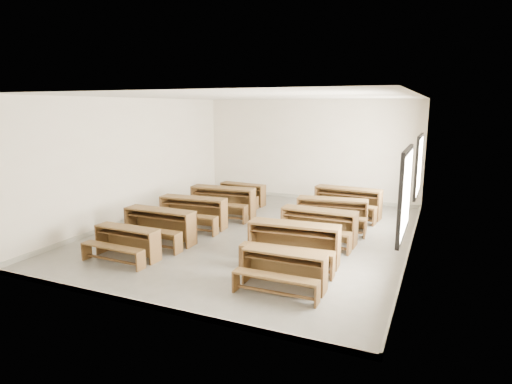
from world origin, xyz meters
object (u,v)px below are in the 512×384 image
at_px(desk_set_1, 159,224).
at_px(desk_set_3, 222,199).
at_px(desk_set_4, 242,192).
at_px(desk_set_9, 347,200).
at_px(desk_set_5, 283,267).
at_px(desk_set_6, 293,241).
at_px(desk_set_0, 126,240).
at_px(desk_set_2, 192,210).
at_px(desk_set_8, 332,212).
at_px(desk_set_7, 318,224).

height_order(desk_set_1, desk_set_3, desk_set_3).
xyz_separation_m(desk_set_4, desk_set_9, (3.28, -0.23, 0.09)).
xyz_separation_m(desk_set_5, desk_set_6, (-0.23, 1.16, 0.09)).
height_order(desk_set_0, desk_set_9, desk_set_9).
distance_m(desk_set_0, desk_set_2, 2.43).
bearing_deg(desk_set_0, desk_set_4, 91.13).
xyz_separation_m(desk_set_1, desk_set_3, (0.18, 2.63, 0.03)).
distance_m(desk_set_8, desk_set_9, 1.35).
bearing_deg(desk_set_0, desk_set_3, 89.11).
bearing_deg(desk_set_6, desk_set_8, 83.64).
relative_size(desk_set_1, desk_set_4, 1.12).
bearing_deg(desk_set_7, desk_set_2, -177.38).
bearing_deg(desk_set_3, desk_set_0, -96.69).
xyz_separation_m(desk_set_2, desk_set_9, (3.32, 2.58, 0.03)).
relative_size(desk_set_6, desk_set_9, 0.97).
xyz_separation_m(desk_set_1, desk_set_5, (3.38, -1.19, -0.07)).
relative_size(desk_set_2, desk_set_9, 0.94).
distance_m(desk_set_5, desk_set_9, 5.11).
bearing_deg(desk_set_9, desk_set_3, -153.00).
distance_m(desk_set_4, desk_set_8, 3.56).
bearing_deg(desk_set_0, desk_set_9, 58.02).
bearing_deg(desk_set_1, desk_set_4, 89.19).
distance_m(desk_set_2, desk_set_5, 4.20).
bearing_deg(desk_set_7, desk_set_1, -155.07).
bearing_deg(desk_set_7, desk_set_4, 140.71).
height_order(desk_set_2, desk_set_5, desk_set_2).
distance_m(desk_set_4, desk_set_9, 3.29).
height_order(desk_set_1, desk_set_7, desk_set_7).
distance_m(desk_set_5, desk_set_7, 2.60).
bearing_deg(desk_set_3, desk_set_5, -54.26).
height_order(desk_set_4, desk_set_6, desk_set_6).
distance_m(desk_set_1, desk_set_3, 2.64).
distance_m(desk_set_3, desk_set_6, 3.99).
height_order(desk_set_3, desk_set_8, desk_set_3).
bearing_deg(desk_set_1, desk_set_6, -0.49).
xyz_separation_m(desk_set_2, desk_set_7, (3.20, 0.06, -0.01)).
distance_m(desk_set_6, desk_set_9, 3.96).
xyz_separation_m(desk_set_0, desk_set_4, (0.05, 5.23, 0.01)).
bearing_deg(desk_set_5, desk_set_3, 129.28).
bearing_deg(desk_set_1, desk_set_5, -19.34).
relative_size(desk_set_0, desk_set_7, 0.84).
bearing_deg(desk_set_7, desk_set_8, 90.68).
xyz_separation_m(desk_set_6, desk_set_8, (0.11, 2.61, -0.01)).
height_order(desk_set_0, desk_set_5, desk_set_5).
bearing_deg(desk_set_5, desk_set_9, 89.73).
bearing_deg(desk_set_8, desk_set_2, -165.40).
bearing_deg(desk_set_8, desk_set_7, -97.15).
distance_m(desk_set_6, desk_set_7, 1.44).
bearing_deg(desk_set_9, desk_set_2, -137.19).
distance_m(desk_set_7, desk_set_8, 1.17).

